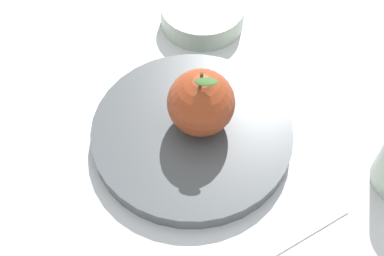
% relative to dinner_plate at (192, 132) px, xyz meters
% --- Properties ---
extents(ground_plane, '(2.40, 2.40, 0.00)m').
position_rel_dinner_plate_xyz_m(ground_plane, '(0.02, -0.01, -0.01)').
color(ground_plane, silver).
extents(dinner_plate, '(0.24, 0.24, 0.02)m').
position_rel_dinner_plate_xyz_m(dinner_plate, '(0.00, 0.00, 0.00)').
color(dinner_plate, '#4C5156').
rests_on(dinner_plate, ground_plane).
extents(apple, '(0.08, 0.08, 0.09)m').
position_rel_dinner_plate_xyz_m(apple, '(-0.00, 0.01, 0.05)').
color(apple, '#9E3D1E').
rests_on(apple, dinner_plate).
extents(side_bowl, '(0.12, 0.12, 0.03)m').
position_rel_dinner_plate_xyz_m(side_bowl, '(-0.17, 0.10, 0.01)').
color(side_bowl, '#B2C6B2').
rests_on(side_bowl, ground_plane).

